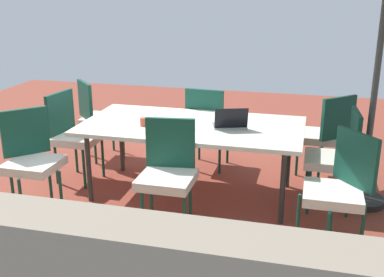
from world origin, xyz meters
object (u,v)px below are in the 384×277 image
at_px(chair_southwest, 327,133).
at_px(chair_southeast, 98,115).
at_px(laptop, 230,123).
at_px(chair_west, 336,155).
at_px(chair_northwest, 339,186).
at_px(chair_northeast, 31,157).
at_px(chair_north, 168,170).
at_px(cup, 143,122).
at_px(chair_south, 208,123).
at_px(dining_table, 192,128).
at_px(chair_east, 73,132).

bearing_deg(chair_southwest, chair_southeast, -42.65).
bearing_deg(laptop, chair_west, 163.44).
relative_size(chair_northwest, chair_west, 1.00).
height_order(chair_northeast, chair_north, same).
xyz_separation_m(chair_northeast, chair_north, (-1.34, 0.01, 0.00)).
distance_m(laptop, cup, 0.85).
bearing_deg(chair_northeast, chair_south, 1.55).
height_order(dining_table, chair_north, chair_north).
height_order(chair_northeast, laptop, chair_northeast).
xyz_separation_m(chair_northeast, chair_southwest, (-2.69, -1.46, 0.00)).
bearing_deg(chair_west, chair_east, -94.93).
xyz_separation_m(chair_west, chair_north, (1.43, 0.78, 0.00)).
bearing_deg(cup, chair_southwest, -153.20).
bearing_deg(laptop, chair_southeast, -42.82).
bearing_deg(chair_northwest, dining_table, -157.66).
bearing_deg(chair_south, chair_southeast, 3.83).
height_order(chair_north, cup, chair_north).
height_order(dining_table, chair_southwest, chair_southwest).
xyz_separation_m(chair_south, chair_southwest, (-1.33, 0.03, 0.00)).
bearing_deg(dining_table, chair_northeast, 28.77).
distance_m(chair_northeast, chair_north, 1.34).
bearing_deg(chair_northeast, chair_southwest, -17.56).
bearing_deg(chair_southwest, chair_north, 5.61).
xyz_separation_m(chair_south, laptop, (-0.39, 0.77, 0.25)).
bearing_deg(chair_southwest, chair_west, 54.92).
bearing_deg(chair_southwest, laptop, -3.69).
relative_size(chair_southeast, chair_northwest, 1.00).
xyz_separation_m(chair_southeast, chair_south, (-1.38, 0.01, 0.00)).
bearing_deg(chair_north, chair_southeast, 124.94).
xyz_separation_m(chair_south, chair_northeast, (1.36, 1.49, 0.00)).
relative_size(chair_southeast, chair_south, 1.00).
relative_size(chair_northeast, laptop, 2.56).
height_order(chair_south, cup, chair_south).
height_order(chair_northeast, chair_west, same).
distance_m(chair_northeast, chair_southwest, 3.06).
xyz_separation_m(dining_table, chair_south, (0.00, -0.74, -0.16)).
relative_size(dining_table, cup, 26.41).
distance_m(chair_southwest, cup, 2.00).
distance_m(dining_table, chair_northwest, 1.59).
distance_m(chair_northeast, chair_west, 2.87).
xyz_separation_m(chair_east, laptop, (-1.74, 0.07, 0.25)).
distance_m(chair_southwest, laptop, 1.22).
height_order(chair_northeast, chair_northwest, same).
height_order(chair_south, chair_northwest, same).
relative_size(dining_table, chair_south, 2.24).
xyz_separation_m(chair_northwest, chair_east, (2.76, -0.78, 0.00)).
bearing_deg(chair_east, laptop, -84.10).
bearing_deg(laptop, chair_northeast, 3.33).
relative_size(chair_northwest, chair_southwest, 1.00).
xyz_separation_m(chair_west, chair_east, (2.76, -0.03, 0.00)).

